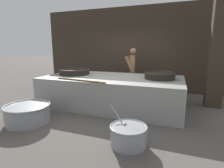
# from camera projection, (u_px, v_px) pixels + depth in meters

# --- Properties ---
(ground_plane) EXTENTS (60.00, 60.00, 0.00)m
(ground_plane) POSITION_uv_depth(u_px,v_px,m) (112.00, 105.00, 5.19)
(ground_plane) COLOR #56514C
(back_wall) EXTENTS (7.58, 0.24, 3.23)m
(back_wall) POSITION_uv_depth(u_px,v_px,m) (132.00, 49.00, 6.99)
(back_wall) COLOR #382D23
(back_wall) RESTS_ON ground_plane
(support_pillar) EXTENTS (0.41, 0.41, 3.23)m
(support_pillar) POSITION_uv_depth(u_px,v_px,m) (218.00, 50.00, 4.75)
(support_pillar) COLOR #382D23
(support_pillar) RESTS_ON ground_plane
(hearth_platform) EXTENTS (3.91, 1.98, 0.84)m
(hearth_platform) POSITION_uv_depth(u_px,v_px,m) (112.00, 91.00, 5.11)
(hearth_platform) COLOR gray
(hearth_platform) RESTS_ON ground_plane
(giant_wok_near) EXTENTS (0.97, 0.97, 0.18)m
(giant_wok_near) POSITION_uv_depth(u_px,v_px,m) (75.00, 71.00, 5.49)
(giant_wok_near) COLOR black
(giant_wok_near) RESTS_ON hearth_platform
(giant_wok_far) EXTENTS (0.83, 0.83, 0.18)m
(giant_wok_far) POSITION_uv_depth(u_px,v_px,m) (160.00, 75.00, 4.68)
(giant_wok_far) COLOR black
(giant_wok_far) RESTS_ON hearth_platform
(stirring_paddle) EXTENTS (1.45, 0.25, 0.04)m
(stirring_paddle) POSITION_uv_depth(u_px,v_px,m) (82.00, 80.00, 4.36)
(stirring_paddle) COLOR brown
(stirring_paddle) RESTS_ON hearth_platform
(cook) EXTENTS (0.42, 0.64, 1.66)m
(cook) POSITION_uv_depth(u_px,v_px,m) (133.00, 70.00, 6.19)
(cook) COLOR brown
(cook) RESTS_ON ground_plane
(prep_bowl_vegetables) EXTENTS (0.77, 0.65, 0.61)m
(prep_bowl_vegetables) POSITION_uv_depth(u_px,v_px,m) (128.00, 134.00, 2.98)
(prep_bowl_vegetables) COLOR gray
(prep_bowl_vegetables) RESTS_ON ground_plane
(prep_bowl_meat) EXTENTS (0.99, 0.99, 0.42)m
(prep_bowl_meat) POSITION_uv_depth(u_px,v_px,m) (28.00, 113.00, 3.90)
(prep_bowl_meat) COLOR gray
(prep_bowl_meat) RESTS_ON ground_plane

